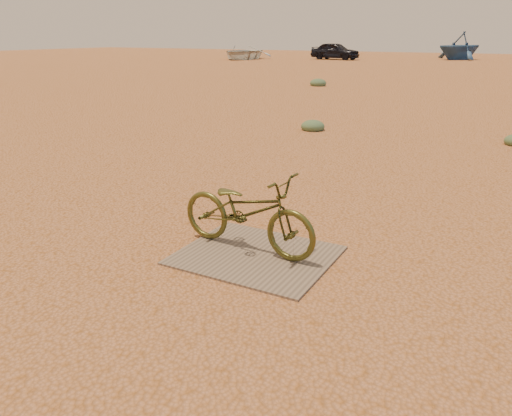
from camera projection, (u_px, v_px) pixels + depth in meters
The scene contains 8 objects.
ground at pixel (233, 278), 4.60m from camera, with size 120.00×120.00×0.00m, color #BB754D.
plywood_board at pixel (256, 255), 5.06m from camera, with size 1.50×1.27×0.02m, color #7A634F.
bicycle at pixel (247, 211), 5.05m from camera, with size 0.55×1.57×0.83m, color #46451A.
car at pixel (335, 51), 42.88m from camera, with size 1.68×4.17×1.42m, color black.
boat_near_left at pixel (242, 52), 43.37m from camera, with size 3.99×5.59×1.16m, color beige.
boat_far_left at pixel (460, 46), 42.41m from camera, with size 3.80×4.40×2.32m, color #2F517E.
kale_a at pixel (313, 130), 11.67m from camera, with size 0.55×0.55×0.30m, color #576E4B.
kale_c at pixel (318, 86), 21.50m from camera, with size 0.71×0.71×0.39m, color #576E4B.
Camera 1 is at (2.17, -3.52, 2.14)m, focal length 35.00 mm.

